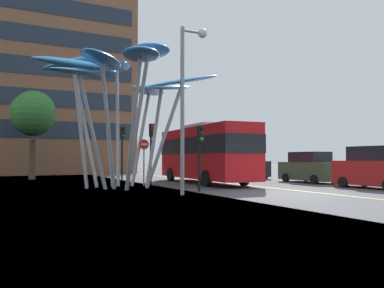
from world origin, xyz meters
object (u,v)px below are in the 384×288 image
object	(u,v)px
car_parked_far	(247,166)
red_bus	(205,151)
car_parked_mid	(310,168)
car_parked_near	(375,169)
traffic_light_island_mid	(123,142)
traffic_light_kerb_near	(200,144)
street_lamp	(188,87)
traffic_light_kerb_far	(151,141)
leaf_sculpture	(118,77)
no_entry_sign	(144,155)

from	to	relation	value
car_parked_far	red_bus	bearing A→B (deg)	-145.74
red_bus	car_parked_mid	world-z (taller)	red_bus
red_bus	car_parked_near	bearing A→B (deg)	-53.42
traffic_light_island_mid	car_parked_mid	xyz separation A→B (m)	(10.50, -8.18, -1.88)
traffic_light_kerb_near	car_parked_far	world-z (taller)	traffic_light_kerb_near
traffic_light_island_mid	car_parked_far	xyz separation A→B (m)	(10.04, -1.43, -1.82)
traffic_light_kerb_near	street_lamp	size ratio (longest dim) A/B	0.42
car_parked_far	traffic_light_kerb_near	bearing A→B (deg)	-134.28
traffic_light_kerb_far	street_lamp	xyz separation A→B (m)	(-0.85, -6.75, 2.13)
red_bus	traffic_light_kerb_near	distance (m)	6.44
traffic_light_kerb_far	car_parked_mid	size ratio (longest dim) A/B	0.85
leaf_sculpture	street_lamp	world-z (taller)	leaf_sculpture
traffic_light_island_mid	car_parked_near	bearing A→B (deg)	-54.38
traffic_light_kerb_near	car_parked_mid	bearing A→B (deg)	16.78
red_bus	no_entry_sign	size ratio (longest dim) A/B	3.86
traffic_light_kerb_near	traffic_light_island_mid	size ratio (longest dim) A/B	0.82
car_parked_far	car_parked_near	bearing A→B (deg)	-90.85
leaf_sculpture	car_parked_near	distance (m)	14.87
traffic_light_kerb_near	street_lamp	xyz separation A→B (m)	(-1.29, -1.24, 2.48)
red_bus	car_parked_far	size ratio (longest dim) A/B	2.65
car_parked_far	street_lamp	distance (m)	15.86
red_bus	traffic_light_island_mid	bearing A→B (deg)	124.19
car_parked_mid	no_entry_sign	size ratio (longest dim) A/B	1.59
no_entry_sign	red_bus	bearing A→B (deg)	6.24
red_bus	traffic_light_island_mid	size ratio (longest dim) A/B	2.69
traffic_light_kerb_far	no_entry_sign	distance (m)	1.20
traffic_light_island_mid	street_lamp	bearing A→B (deg)	-93.45
traffic_light_kerb_near	car_parked_mid	size ratio (longest dim) A/B	0.74
traffic_light_island_mid	car_parked_far	bearing A→B (deg)	-8.13
red_bus	leaf_sculpture	size ratio (longest dim) A/B	0.91
traffic_light_kerb_near	traffic_light_island_mid	world-z (taller)	traffic_light_island_mid
traffic_light_island_mid	car_parked_near	size ratio (longest dim) A/B	0.87
red_bus	traffic_light_kerb_far	xyz separation A→B (m)	(-3.75, -0.01, 0.61)
car_parked_mid	leaf_sculpture	bearing A→B (deg)	175.06
traffic_light_kerb_far	car_parked_mid	distance (m)	10.84
car_parked_far	traffic_light_island_mid	bearing A→B (deg)	171.87
leaf_sculpture	car_parked_far	size ratio (longest dim) A/B	2.92
car_parked_near	no_entry_sign	size ratio (longest dim) A/B	1.66
car_parked_far	no_entry_sign	world-z (taller)	no_entry_sign
car_parked_near	no_entry_sign	bearing A→B (deg)	143.78
traffic_light_kerb_near	car_parked_near	distance (m)	9.76
car_parked_near	street_lamp	world-z (taller)	street_lamp
leaf_sculpture	traffic_light_kerb_near	size ratio (longest dim) A/B	3.64
car_parked_near	traffic_light_kerb_near	bearing A→B (deg)	164.48
traffic_light_kerb_near	street_lamp	distance (m)	3.06
traffic_light_kerb_near	red_bus	bearing A→B (deg)	59.11
car_parked_near	car_parked_far	distance (m)	12.33
car_parked_far	leaf_sculpture	bearing A→B (deg)	-155.69
street_lamp	no_entry_sign	bearing A→B (deg)	88.22
car_parked_near	traffic_light_island_mid	bearing A→B (deg)	125.62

